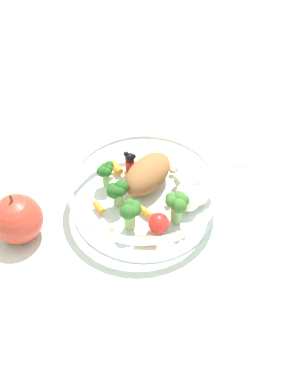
% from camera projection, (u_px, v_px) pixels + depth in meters
% --- Properties ---
extents(ground_plane, '(2.40, 2.40, 0.00)m').
position_uv_depth(ground_plane, '(136.00, 210.00, 0.67)').
color(ground_plane, silver).
extents(food_container, '(0.23, 0.23, 0.06)m').
position_uv_depth(food_container, '(150.00, 190.00, 0.66)').
color(food_container, white).
rests_on(food_container, ground_plane).
extents(loose_apple, '(0.07, 0.07, 0.08)m').
position_uv_depth(loose_apple, '(18.00, 219.00, 0.61)').
color(loose_apple, '#BC3828').
rests_on(loose_apple, ground_plane).
extents(folded_napkin, '(0.13, 0.14, 0.01)m').
position_uv_depth(folded_napkin, '(221.00, 144.00, 0.78)').
color(folded_napkin, silver).
rests_on(folded_napkin, ground_plane).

